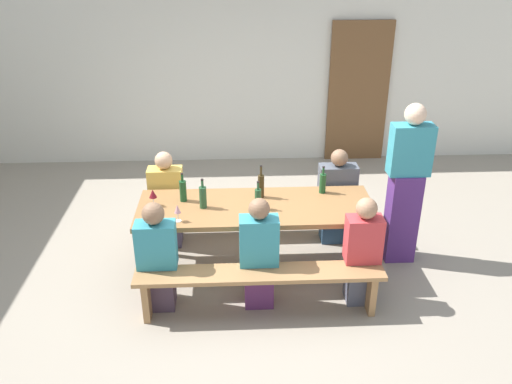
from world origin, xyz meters
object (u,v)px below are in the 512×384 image
Objects in this scene: seated_guest_near_2 at (362,253)px; standing_host at (406,187)px; wine_bottle_4 at (203,197)px; seated_guest_far_1 at (336,199)px; bench_near at (260,280)px; wine_bottle_0 at (258,199)px; seated_guest_near_0 at (157,259)px; seated_guest_far_0 at (167,202)px; wine_bottle_3 at (183,190)px; wine_bottle_2 at (261,185)px; tasting_table at (256,212)px; bench_far at (253,207)px; wine_glass_0 at (177,210)px; wooden_door at (358,93)px; wine_bottle_1 at (323,183)px; seated_guest_near_1 at (259,256)px; wine_glass_1 at (153,194)px.

standing_host is (0.59, 0.72, 0.32)m from seated_guest_near_2.
wine_bottle_4 is 0.28× the size of seated_guest_far_1.
wine_bottle_0 reaches higher than bench_near.
seated_guest_far_0 is (-0.03, 1.13, 0.01)m from seated_guest_near_0.
bench_near is at bearing -49.75° from wine_bottle_3.
tasting_table is at bearing -107.60° from wine_bottle_2.
bench_far is 7.64× the size of wine_bottle_0.
wine_bottle_3 is 0.98× the size of wine_bottle_4.
bench_far is at bearing 96.47° from wine_bottle_2.
seated_guest_far_0 reaches higher than wine_glass_0.
wooden_door is 2.93m from wine_bottle_1.
bench_near is 0.22m from seated_guest_near_1.
seated_guest_near_2 is at bearing -27.89° from wine_bottle_0.
wine_bottle_3 is at bearing -15.66° from seated_guest_near_0.
seated_guest_near_0 is at bearing -142.58° from wine_bottle_2.
tasting_table is at bearing 1.84° from wine_bottle_4.
wine_bottle_1 is at bearing -109.41° from wooden_door.
standing_host is (2.47, 0.72, 0.32)m from seated_guest_near_0.
wine_glass_1 is (-0.29, -0.10, 0.01)m from wine_bottle_3.
seated_guest_far_0 is at bearing 126.68° from bench_near.
tasting_table is at bearing -159.42° from wine_bottle_1.
wine_glass_1 is at bearing -172.74° from wine_bottle_1.
seated_guest_near_0 is 0.97× the size of seated_guest_far_0.
tasting_table is at bearing -11.15° from wine_bottle_3.
wine_glass_1 reaches higher than wine_glass_0.
wine_bottle_3 is 1.08m from seated_guest_near_1.
seated_guest_near_2 reaches higher than seated_guest_near_0.
bench_near is at bearing -53.31° from wine_bottle_4.
seated_guest_near_2 is (0.94, -0.50, -0.34)m from wine_bottle_0.
seated_guest_far_1 is at bearing -9.18° from bench_far.
wine_bottle_0 is 1.12m from seated_guest_near_2.
wine_bottle_1 is 1.66× the size of wine_glass_1.
wooden_door is 3.76m from wine_bottle_4.
wine_bottle_2 reaches higher than wine_bottle_4.
seated_guest_far_1 is (1.94, 0.52, -0.36)m from wine_glass_1.
wine_bottle_3 is at bearing 87.54° from wine_glass_0.
standing_host is at bearing -73.76° from seated_guest_near_0.
seated_guest_far_0 is at bearing -136.96° from wooden_door.
seated_guest_far_0 is at bearing 59.37° from seated_guest_near_2.
bench_far is at bearing 90.00° from bench_near.
seated_guest_near_0 is at bearing 170.81° from bench_near.
wine_bottle_1 is at bearing 6.73° from wine_bottle_2.
seated_guest_near_2 reaches higher than wine_bottle_3.
bench_far is at bearing -35.85° from seated_guest_near_0.
wine_glass_0 is at bearing -126.68° from bench_far.
bench_near is 1.00× the size of bench_far.
bench_far is 1.61m from seated_guest_near_2.
seated_guest_far_1 is (0.22, 0.30, -0.34)m from wine_bottle_1.
seated_guest_near_0 is 1.88m from seated_guest_near_2.
wine_bottle_4 reaches higher than wine_bottle_3.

